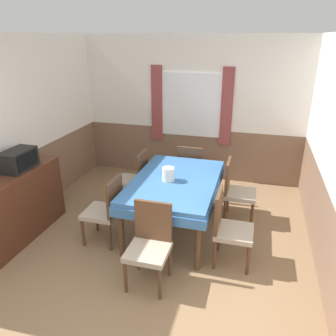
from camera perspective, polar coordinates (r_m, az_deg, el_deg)
name	(u,v)px	position (r m, az deg, el deg)	size (l,w,h in m)	color
wall_back	(192,110)	(6.08, 4.12, 10.10)	(4.43, 0.09, 2.60)	white
wall_left	(26,129)	(5.20, -23.52, 6.23)	(0.05, 4.27, 2.60)	white
wall_right	(332,155)	(4.16, 26.67, 2.10)	(0.05, 4.27, 2.60)	white
dining_table	(175,186)	(4.43, 1.24, -3.17)	(1.13, 1.74, 0.77)	#386BA8
chair_left_near	(106,208)	(4.33, -10.68, -6.93)	(0.44, 0.44, 0.92)	brown
chair_left_far	(135,177)	(5.18, -5.72, -1.65)	(0.44, 0.44, 0.92)	brown
chair_head_window	(191,170)	(5.47, 4.06, -0.26)	(0.44, 0.44, 0.92)	brown
chair_head_near	(150,242)	(3.62, -3.18, -12.82)	(0.44, 0.44, 0.92)	brown
chair_right_far	(236,189)	(4.87, 11.73, -3.60)	(0.44, 0.44, 0.92)	brown
chair_right_near	(228,226)	(3.95, 10.47, -9.89)	(0.44, 0.44, 0.92)	brown
sideboard	(16,206)	(4.78, -24.97, -5.94)	(0.46, 1.51, 0.94)	#4C2819
tv	(18,160)	(4.65, -24.61, 1.32)	(0.29, 0.47, 0.26)	black
vase	(168,174)	(4.31, 0.05, -1.07)	(0.16, 0.16, 0.18)	silver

